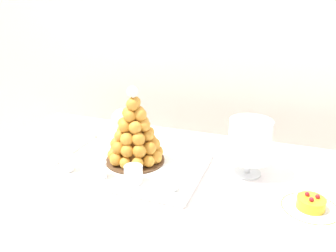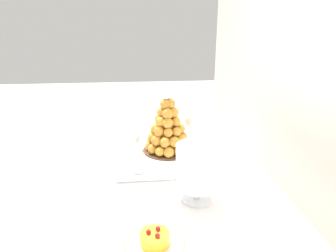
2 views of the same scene
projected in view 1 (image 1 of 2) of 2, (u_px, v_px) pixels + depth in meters
backdrop_wall at (237, 17)px, 1.79m from camera, size 4.80×0.10×2.50m
buffet_table at (188, 196)px, 1.28m from camera, size 1.72×0.78×0.76m
serving_tray at (131, 165)px, 1.28m from camera, size 0.54×0.39×0.02m
croquembouche at (135, 134)px, 1.27m from camera, size 0.22×0.22×0.29m
dessert_cup_left at (66, 164)px, 1.23m from camera, size 0.05×0.05×0.06m
dessert_cup_mid_left at (100, 170)px, 1.18m from camera, size 0.05×0.05×0.06m
dessert_cup_centre at (133, 175)px, 1.15m from camera, size 0.06×0.06×0.06m
dessert_cup_mid_right at (171, 181)px, 1.12m from camera, size 0.05×0.05×0.05m
macaron_goblet at (250, 140)px, 1.19m from camera, size 0.15×0.15×0.21m
fruit_tart_plate at (310, 206)px, 1.02m from camera, size 0.17×0.17×0.05m
wine_glass at (122, 120)px, 1.43m from camera, size 0.08×0.08×0.16m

